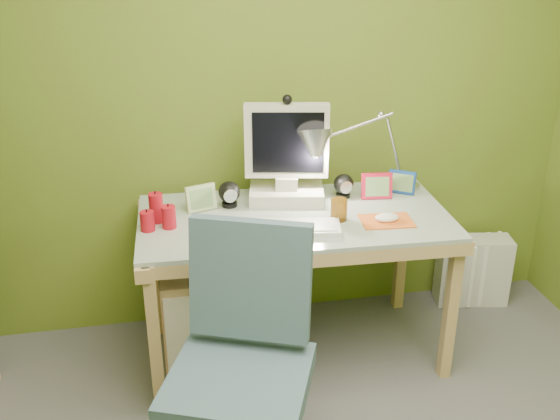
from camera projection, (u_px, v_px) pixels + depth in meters
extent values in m
cube|color=olive|center=(255.00, 91.00, 3.08)|extent=(3.20, 0.01, 2.40)
cube|color=silver|center=(283.00, 228.00, 2.76)|extent=(0.50, 0.24, 0.02)
cube|color=orange|center=(387.00, 221.00, 2.85)|extent=(0.24, 0.18, 0.01)
ellipsoid|color=white|center=(387.00, 218.00, 2.84)|extent=(0.12, 0.08, 0.04)
cylinder|color=#945D15|center=(339.00, 210.00, 2.85)|extent=(0.08, 0.08, 0.09)
cube|color=red|center=(377.00, 186.00, 3.06)|extent=(0.14, 0.04, 0.12)
cube|color=navy|center=(402.00, 182.00, 3.13)|extent=(0.12, 0.09, 0.11)
cube|color=#B8CE8D|center=(201.00, 198.00, 2.94)|extent=(0.14, 0.06, 0.12)
cube|color=silver|center=(473.00, 270.00, 3.57)|extent=(0.40, 0.21, 0.38)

